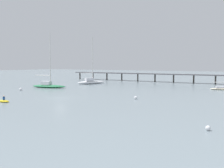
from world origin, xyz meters
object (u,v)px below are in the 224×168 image
object	(u,v)px
sailboat_cream	(223,88)
dinghy_yellow	(4,101)
sailboat_green	(48,85)
mooring_buoy_inner	(21,89)
mooring_buoy_far	(136,98)
sailboat_white	(91,81)
pier	(206,72)
mooring_buoy_outer	(208,128)

from	to	relation	value
sailboat_cream	dinghy_yellow	distance (m)	50.48
sailboat_green	mooring_buoy_inner	xyz separation A→B (m)	(0.11, -9.28, -0.46)
sailboat_green	mooring_buoy_far	xyz separation A→B (m)	(30.71, -8.98, -0.51)
sailboat_white	sailboat_green	size ratio (longest dim) A/B	1.02
sailboat_cream	pier	bearing A→B (deg)	114.47
sailboat_cream	mooring_buoy_far	size ratio (longest dim) A/B	14.43
pier	mooring_buoy_outer	bearing A→B (deg)	-76.51
sailboat_cream	mooring_buoy_far	world-z (taller)	sailboat_cream
sailboat_green	sailboat_cream	size ratio (longest dim) A/B	1.75
dinghy_yellow	mooring_buoy_outer	distance (m)	33.77
mooring_buoy_far	mooring_buoy_outer	world-z (taller)	mooring_buoy_far
sailboat_green	dinghy_yellow	world-z (taller)	sailboat_green
sailboat_white	mooring_buoy_inner	size ratio (longest dim) A/B	22.29
sailboat_green	mooring_buoy_inner	distance (m)	9.29
mooring_buoy_far	pier	bearing A→B (deg)	88.31
dinghy_yellow	mooring_buoy_far	distance (m)	22.74
dinghy_yellow	mooring_buoy_far	world-z (taller)	dinghy_yellow
mooring_buoy_inner	dinghy_yellow	bearing A→B (deg)	-47.41
sailboat_green	sailboat_cream	xyz separation A→B (m)	(40.68, 18.60, -0.30)
sailboat_cream	mooring_buoy_inner	world-z (taller)	sailboat_cream
sailboat_cream	mooring_buoy_outer	size ratio (longest dim) A/B	16.56
mooring_buoy_inner	sailboat_cream	bearing A→B (deg)	34.50
sailboat_white	sailboat_cream	world-z (taller)	sailboat_white
mooring_buoy_outer	mooring_buoy_inner	size ratio (longest dim) A/B	0.76
sailboat_white	sailboat_cream	distance (m)	39.20
sailboat_cream	mooring_buoy_far	bearing A→B (deg)	-109.88
mooring_buoy_inner	mooring_buoy_outer	bearing A→B (deg)	-19.84
sailboat_cream	dinghy_yellow	size ratio (longest dim) A/B	3.63
sailboat_cream	mooring_buoy_inner	size ratio (longest dim) A/B	12.51
sailboat_cream	mooring_buoy_inner	xyz separation A→B (m)	(-40.57, -27.88, -0.16)
pier	sailboat_white	distance (m)	36.86
dinghy_yellow	mooring_buoy_far	size ratio (longest dim) A/B	3.97
mooring_buoy_far	mooring_buoy_outer	xyz separation A→B (m)	(16.68, -17.36, -0.04)
dinghy_yellow	mooring_buoy_inner	xyz separation A→B (m)	(-13.58, 14.78, 0.11)
sailboat_cream	mooring_buoy_inner	distance (m)	49.23
mooring_buoy_outer	sailboat_white	bearing A→B (deg)	136.56
sailboat_cream	sailboat_green	bearing A→B (deg)	-155.43
mooring_buoy_inner	mooring_buoy_far	bearing A→B (deg)	0.57
dinghy_yellow	mooring_buoy_inner	bearing A→B (deg)	132.59
mooring_buoy_inner	sailboat_green	bearing A→B (deg)	90.66
sailboat_white	sailboat_cream	bearing A→B (deg)	2.19
mooring_buoy_outer	mooring_buoy_inner	bearing A→B (deg)	160.16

